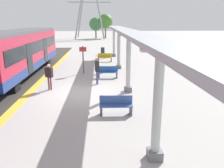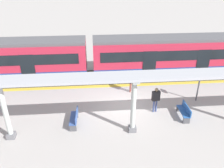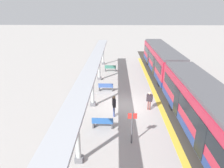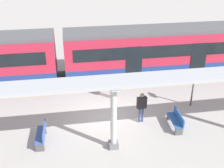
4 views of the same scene
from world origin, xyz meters
name	(u,v)px [view 4 (image 4 of 4)]	position (x,y,z in m)	size (l,w,h in m)	color
ground_plane	(105,115)	(0.00, 0.00, 0.00)	(176.00, 176.00, 0.00)	#A5A19D
tactile_edge_strip	(98,90)	(-3.06, 0.00, 0.00)	(0.47, 35.65, 0.01)	gold
trackbed	(95,78)	(-4.89, 0.00, 0.00)	(3.20, 47.65, 0.01)	#38332D
train_far_carriage	(161,50)	(-4.89, 4.79, 1.83)	(2.65, 13.74, 3.48)	#B2233A
canopy_pillar_third	(114,117)	(2.84, 0.04, 1.75)	(1.10, 0.44, 3.44)	slate
canopy_beam	(117,81)	(2.84, 0.16, 3.52)	(1.20, 28.78, 0.16)	#A8AAB2
bench_near_end	(176,120)	(1.75, 3.57, 0.44)	(1.52, 0.49, 0.86)	#2858A0
bench_extra_slot	(42,135)	(1.89, -3.32, 0.44)	(1.51, 0.48, 0.86)	#375699
platform_info_sign	(193,86)	(-0.19, 5.24, 1.33)	(0.56, 0.10, 2.20)	#4C4C51
passenger_waiting_near_edge	(111,83)	(-1.95, 0.71, 1.01)	(0.51, 0.39, 1.62)	brown
passenger_by_the_benches	(142,104)	(0.97, 1.87, 1.11)	(0.31, 0.54, 1.77)	#3A497D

